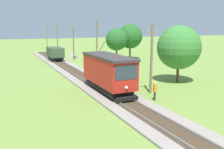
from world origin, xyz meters
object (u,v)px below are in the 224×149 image
object	(u,v)px
utility_pole_far	(73,43)
utility_pole_distant	(57,38)
utility_pole_horizon	(47,36)
track_worker	(155,90)
utility_pole_near_tram	(151,58)
gravel_pile	(73,54)
tree_left_near	(117,40)
utility_pole_mid	(97,44)
freight_car	(55,53)
tree_left_far	(179,47)
red_tram	(108,72)
tree_right_near	(130,36)

from	to	relation	value
utility_pole_far	utility_pole_distant	distance (m)	14.79
utility_pole_horizon	track_worker	bearing A→B (deg)	-90.96
utility_pole_near_tram	gravel_pile	size ratio (longest dim) A/B	2.99
utility_pole_distant	track_worker	world-z (taller)	utility_pole_distant
utility_pole_horizon	tree_left_near	xyz separation A→B (m)	(6.85, -34.68, 0.65)
utility_pole_mid	tree_left_near	distance (m)	10.32
freight_car	track_worker	xyz separation A→B (m)	(2.83, -29.65, -0.57)
utility_pole_mid	gravel_pile	bearing A→B (deg)	87.04
utility_pole_distant	utility_pole_horizon	xyz separation A→B (m)	(-0.00, 14.57, -0.08)
utility_pole_mid	utility_pole_horizon	world-z (taller)	utility_pole_mid
utility_pole_near_tram	track_worker	size ratio (longest dim) A/B	3.85
utility_pole_horizon	utility_pole_distant	bearing A→B (deg)	-90.00
tree_left_far	red_tram	bearing A→B (deg)	-171.80
utility_pole_far	utility_pole_distant	size ratio (longest dim) A/B	0.96
red_tram	utility_pole_mid	world-z (taller)	utility_pole_mid
utility_pole_far	tree_right_near	world-z (taller)	tree_right_near
utility_pole_far	utility_pole_horizon	xyz separation A→B (m)	(0.00, 29.36, 0.07)
utility_pole_far	gravel_pile	world-z (taller)	utility_pole_far
tree_left_near	track_worker	bearing A→B (deg)	-107.27
utility_pole_horizon	gravel_pile	distance (m)	25.98
utility_pole_near_tram	utility_pole_horizon	world-z (taller)	utility_pole_near_tram
utility_pole_distant	gravel_pile	distance (m)	11.64
freight_car	track_worker	distance (m)	29.79
utility_pole_far	tree_left_near	xyz separation A→B (m)	(6.85, -5.32, 0.72)
track_worker	tree_left_far	size ratio (longest dim) A/B	0.27
tree_left_near	utility_pole_near_tram	bearing A→B (deg)	-106.60
red_tram	track_worker	bearing A→B (deg)	-55.49
freight_car	gravel_pile	bearing A→B (deg)	43.48
red_tram	utility_pole_horizon	distance (m)	55.94
utility_pole_distant	track_worker	size ratio (longest dim) A/B	3.84
freight_car	utility_pole_distant	bearing A→B (deg)	76.28
utility_pole_near_tram	utility_pole_mid	size ratio (longest dim) A/B	0.90
freight_car	utility_pole_far	distance (m)	4.34
red_tram	tree_right_near	size ratio (longest dim) A/B	1.22
red_tram	tree_left_near	bearing A→B (deg)	63.18
freight_car	utility_pole_horizon	size ratio (longest dim) A/B	0.78
track_worker	gravel_pile	bearing A→B (deg)	108.23
gravel_pile	tree_right_near	size ratio (longest dim) A/B	0.33
utility_pole_far	utility_pole_horizon	size ratio (longest dim) A/B	0.98
gravel_pile	freight_car	bearing A→B (deg)	-136.52
utility_pole_near_tram	gravel_pile	xyz separation A→B (m)	(0.86, 31.82, -2.85)
tree_left_near	tree_left_far	distance (m)	19.76
utility_pole_mid	utility_pole_distant	world-z (taller)	utility_pole_mid
utility_pole_distant	tree_left_near	world-z (taller)	utility_pole_distant
utility_pole_near_tram	utility_pole_far	xyz separation A→B (m)	(0.00, 28.29, -0.16)
utility_pole_near_tram	red_tram	bearing A→B (deg)	154.27
utility_pole_far	gravel_pile	bearing A→B (deg)	76.37
red_tram	freight_car	xyz separation A→B (m)	(-0.00, 25.53, -0.64)
utility_pole_horizon	tree_right_near	size ratio (longest dim) A/B	0.96
utility_pole_far	utility_pole_distant	world-z (taller)	utility_pole_distant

